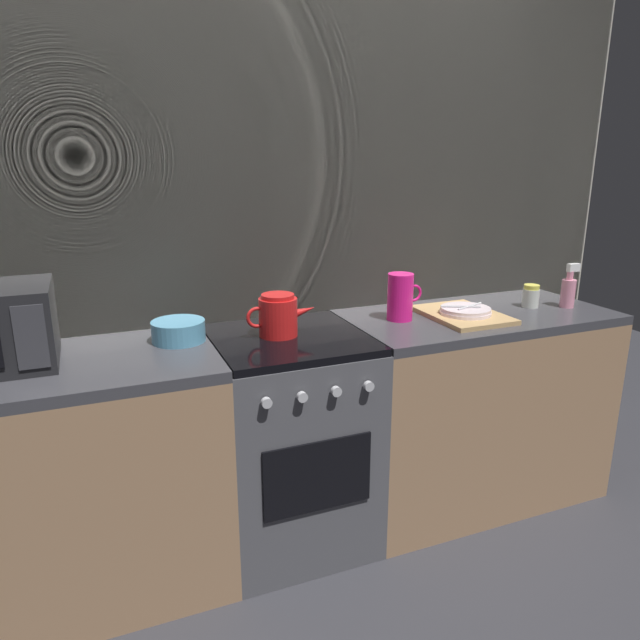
# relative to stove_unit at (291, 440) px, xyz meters

# --- Properties ---
(ground_plane) EXTENTS (8.00, 8.00, 0.00)m
(ground_plane) POSITION_rel_stove_unit_xyz_m (0.00, 0.00, -0.45)
(ground_plane) COLOR #2D2D33
(back_wall) EXTENTS (3.60, 0.05, 2.40)m
(back_wall) POSITION_rel_stove_unit_xyz_m (0.00, 0.32, 0.75)
(back_wall) COLOR #B2AD9E
(back_wall) RESTS_ON ground_plane
(counter_left) EXTENTS (1.20, 0.60, 0.90)m
(counter_left) POSITION_rel_stove_unit_xyz_m (-0.90, 0.00, 0.00)
(counter_left) COLOR #997251
(counter_left) RESTS_ON ground_plane
(stove_unit) EXTENTS (0.60, 0.63, 0.90)m
(stove_unit) POSITION_rel_stove_unit_xyz_m (0.00, 0.00, 0.00)
(stove_unit) COLOR #4C4C51
(stove_unit) RESTS_ON ground_plane
(counter_right) EXTENTS (1.20, 0.60, 0.90)m
(counter_right) POSITION_rel_stove_unit_xyz_m (0.90, 0.00, 0.00)
(counter_right) COLOR #997251
(counter_right) RESTS_ON ground_plane
(kettle) EXTENTS (0.28, 0.15, 0.17)m
(kettle) POSITION_rel_stove_unit_xyz_m (-0.04, 0.02, 0.53)
(kettle) COLOR red
(kettle) RESTS_ON stove_unit
(mixing_bowl) EXTENTS (0.20, 0.20, 0.08)m
(mixing_bowl) POSITION_rel_stove_unit_xyz_m (-0.41, 0.10, 0.49)
(mixing_bowl) COLOR teal
(mixing_bowl) RESTS_ON counter_left
(pitcher) EXTENTS (0.16, 0.11, 0.20)m
(pitcher) POSITION_rel_stove_unit_xyz_m (0.52, 0.04, 0.55)
(pitcher) COLOR #E5197A
(pitcher) RESTS_ON counter_right
(dish_pile) EXTENTS (0.30, 0.40, 0.06)m
(dish_pile) POSITION_rel_stove_unit_xyz_m (0.79, -0.03, 0.47)
(dish_pile) COLOR tan
(dish_pile) RESTS_ON counter_right
(spice_jar) EXTENTS (0.08, 0.08, 0.10)m
(spice_jar) POSITION_rel_stove_unit_xyz_m (1.19, -0.00, 0.50)
(spice_jar) COLOR silver
(spice_jar) RESTS_ON counter_right
(spray_bottle) EXTENTS (0.08, 0.06, 0.20)m
(spray_bottle) POSITION_rel_stove_unit_xyz_m (1.34, -0.07, 0.53)
(spray_bottle) COLOR pink
(spray_bottle) RESTS_ON counter_right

